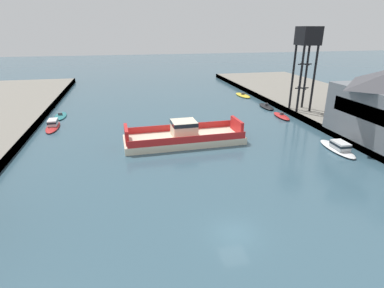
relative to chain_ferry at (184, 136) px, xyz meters
name	(u,v)px	position (x,y,z in m)	size (l,w,h in m)	color
ground_plane	(235,234)	(0.00, -23.83, -1.11)	(400.00, 400.00, 0.00)	#385666
chain_ferry	(184,136)	(0.00, 0.00, 0.00)	(19.17, 7.22, 3.67)	beige
moored_boat_near_left	(266,106)	(23.02, 18.60, -0.82)	(2.49, 6.53, 1.05)	black
moored_boat_near_right	(243,95)	(22.49, 31.97, -0.89)	(3.07, 7.33, 0.92)	yellow
moored_boat_mid_right	(60,116)	(-22.21, 20.60, -0.92)	(2.55, 6.61, 0.86)	#237075
moored_boat_far_right	(281,116)	(22.50, 10.29, -0.81)	(2.18, 6.26, 1.08)	red
moored_boat_upstream_a	(53,125)	(-22.23, 13.06, -0.56)	(2.45, 7.80, 1.47)	red
moored_boat_upstream_b	(338,147)	(21.96, -8.37, -0.53)	(2.78, 8.00, 1.57)	white
crane_tower	(308,43)	(26.93, 11.21, 13.39)	(3.85, 3.85, 16.42)	black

